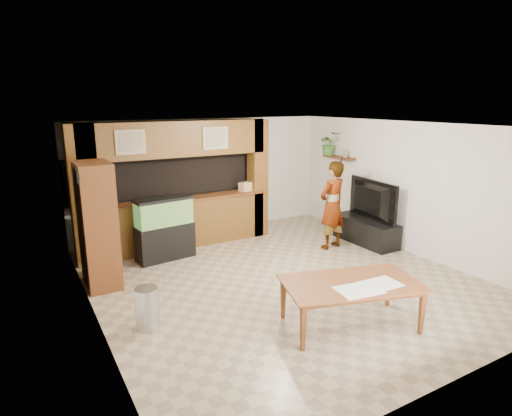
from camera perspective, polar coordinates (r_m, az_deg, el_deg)
floor at (r=7.47m, az=3.36°, el=-9.46°), size 6.50×6.50×0.00m
ceiling at (r=6.86m, az=3.68°, el=10.88°), size 6.50×6.50×0.00m
wall_back at (r=9.87m, az=-6.93°, el=4.19°), size 6.00×0.00×6.00m
wall_left at (r=6.00m, az=-21.22°, el=-3.16°), size 0.00×6.50×6.50m
wall_right at (r=9.02m, az=19.67°, el=2.53°), size 0.00×6.50×6.50m
partition at (r=8.97m, az=-10.97°, el=3.12°), size 4.20×0.99×2.60m
wall_clock at (r=6.84m, az=-22.73°, el=3.91°), size 0.05×0.25×0.25m
wall_shelf at (r=10.21m, az=10.98°, el=6.64°), size 0.25×0.90×0.04m
pantry_cabinet at (r=7.37m, az=-20.37°, el=-2.20°), size 0.51×0.84×2.05m
trash_can at (r=6.04m, az=-14.29°, el=-12.84°), size 0.32×0.32×0.58m
aquarium at (r=8.37m, az=-12.08°, el=-2.80°), size 1.10×0.41×1.22m
tv_stand at (r=9.52m, az=14.31°, el=-2.98°), size 0.57×1.54×0.51m
television at (r=9.35m, az=14.56°, el=1.01°), size 0.36×1.48×0.85m
photo_frame at (r=10.04m, az=11.79°, el=7.12°), size 0.05×0.14×0.18m
potted_plant at (r=10.40m, az=9.76°, el=8.47°), size 0.58×0.53×0.55m
person at (r=8.88m, az=10.13°, el=0.37°), size 0.73×0.55×1.82m
microphone at (r=8.62m, az=11.34°, el=6.30°), size 0.03×0.09×0.14m
dining_table at (r=6.01m, az=12.58°, el=-12.57°), size 2.02×1.48×0.64m
newspaper_a at (r=5.69m, az=13.51°, el=-10.60°), size 0.61×0.48×0.01m
newspaper_b at (r=5.94m, az=16.26°, el=-9.71°), size 0.53×0.40×0.01m
counter_box at (r=9.46m, az=-1.37°, el=2.86°), size 0.33×0.27×0.19m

